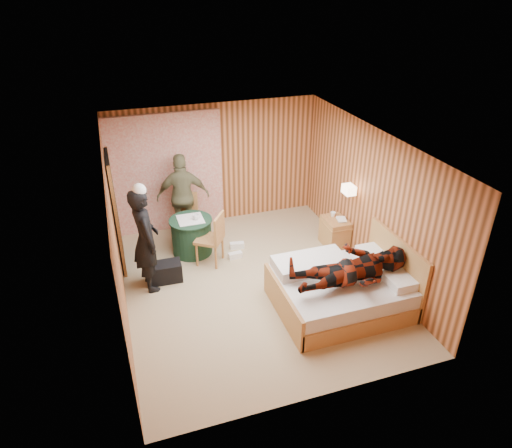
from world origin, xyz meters
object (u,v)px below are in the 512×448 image
object	(u,v)px
bed	(341,289)
round_table	(192,236)
wall_lamp	(349,190)
chair_near	(214,235)
woman_standing	(146,240)
man_at_table	(183,197)
chair_far	(186,212)
man_on_bed	(354,262)
duffel_bag	(164,272)
nightstand	(335,232)

from	to	relation	value
bed	round_table	bearing A→B (deg)	129.56
wall_lamp	bed	world-z (taller)	wall_lamp
bed	chair_near	world-z (taller)	bed
woman_standing	man_at_table	size ratio (longest dim) A/B	1.04
wall_lamp	chair_far	bearing A→B (deg)	150.19
round_table	man_on_bed	distance (m)	3.24
wall_lamp	man_at_table	world-z (taller)	man_at_table
round_table	chair_far	bearing A→B (deg)	86.95
chair_far	woman_standing	bearing A→B (deg)	-97.59
chair_far	man_on_bed	xyz separation A→B (m)	(1.90, -3.16, 0.42)
duffel_bag	man_at_table	bearing A→B (deg)	67.14
round_table	man_at_table	bearing A→B (deg)	90.00
man_on_bed	round_table	bearing A→B (deg)	127.28
bed	chair_near	bearing A→B (deg)	131.31
nightstand	round_table	size ratio (longest dim) A/B	0.73
bed	man_at_table	world-z (taller)	man_at_table
nightstand	chair_far	xyz separation A→B (m)	(-2.63, 1.24, 0.25)
bed	man_on_bed	distance (m)	0.69
woman_standing	wall_lamp	bearing A→B (deg)	-97.78
chair_far	chair_near	xyz separation A→B (m)	(0.28, -1.12, 0.03)
man_at_table	man_on_bed	bearing A→B (deg)	129.07
duffel_bag	man_at_table	distance (m)	1.72
bed	man_at_table	size ratio (longest dim) A/B	1.15
wall_lamp	woman_standing	xyz separation A→B (m)	(-3.58, 0.06, -0.40)
bed	woman_standing	size ratio (longest dim) A/B	1.10
wall_lamp	chair_far	xyz separation A→B (m)	(-2.67, 1.53, -0.76)
chair_far	man_on_bed	world-z (taller)	man_on_bed
wall_lamp	man_on_bed	bearing A→B (deg)	-115.31
woman_standing	chair_near	bearing A→B (deg)	-80.50
wall_lamp	round_table	xyz separation A→B (m)	(-2.70, 0.90, -0.94)
chair_near	man_at_table	distance (m)	1.23
round_table	chair_far	size ratio (longest dim) A/B	0.86
wall_lamp	man_on_bed	size ratio (longest dim) A/B	0.15
chair_near	chair_far	bearing A→B (deg)	-132.14
nightstand	duffel_bag	world-z (taller)	nightstand
wall_lamp	chair_near	bearing A→B (deg)	170.35
chair_near	man_at_table	size ratio (longest dim) A/B	0.57
chair_far	wall_lamp	bearing A→B (deg)	-5.64
woman_standing	man_on_bed	bearing A→B (deg)	-127.94
round_table	man_at_table	distance (m)	0.84
bed	nightstand	world-z (taller)	bed
nightstand	man_on_bed	bearing A→B (deg)	-110.80
bed	nightstand	distance (m)	1.85
bed	chair_far	xyz separation A→B (m)	(-1.87, 2.94, 0.23)
chair_far	woman_standing	world-z (taller)	woman_standing
chair_far	chair_near	bearing A→B (deg)	-51.93
chair_near	man_at_table	xyz separation A→B (m)	(-0.31, 1.16, 0.29)
wall_lamp	nightstand	size ratio (longest dim) A/B	0.45
wall_lamp	man_at_table	size ratio (longest dim) A/B	0.15
man_on_bed	wall_lamp	bearing A→B (deg)	64.69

